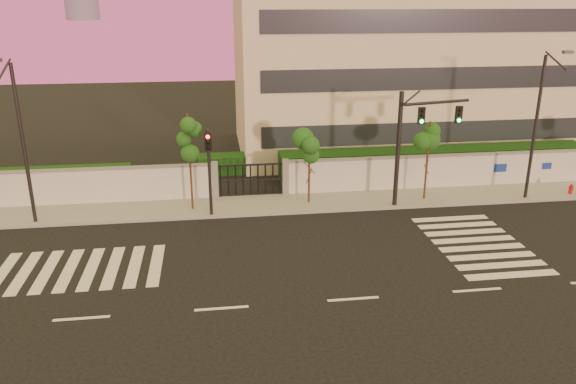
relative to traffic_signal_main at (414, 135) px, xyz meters
name	(u,v)px	position (x,y,z in m)	size (l,w,h in m)	color
ground	(353,299)	(-5.46, -9.32, -4.01)	(120.00, 120.00, 0.00)	black
sidewalk	(307,203)	(-5.46, 1.18, -3.93)	(60.00, 3.00, 0.15)	gray
perimeter_wall	(304,177)	(-5.36, 2.68, -2.94)	(60.00, 0.36, 2.20)	silver
hedge_row	(314,167)	(-4.30, 5.42, -3.19)	(41.00, 4.25, 1.80)	black
institutional_building	(402,65)	(3.54, 12.67, 2.15)	(24.40, 12.40, 12.25)	beige
road_markings	(297,258)	(-7.04, -5.56, -4.00)	(57.00, 7.62, 0.02)	silver
street_tree_c	(189,140)	(-11.70, 0.96, -0.10)	(1.47, 1.17, 5.31)	#382314
street_tree_d	(310,152)	(-5.35, 1.09, -0.99)	(1.49, 1.19, 4.09)	#382314
street_tree_e	(429,143)	(1.21, 0.81, -0.65)	(1.48, 1.18, 4.55)	#382314
traffic_signal_main	(414,135)	(0.00, 0.00, 0.00)	(3.98, 1.00, 6.34)	black
traffic_signal_secondary	(209,162)	(-10.74, -0.05, -1.04)	(0.36, 0.35, 4.68)	black
streetlight_west	(21,137)	(-19.59, 0.03, 0.55)	(0.50, 2.03, 8.42)	black
streetlight_east	(538,121)	(6.94, 0.00, 0.55)	(0.50, 2.03, 8.43)	black
fire_hydrant	(571,190)	(9.85, 0.37, -3.64)	(0.27, 0.27, 0.73)	#B80C19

